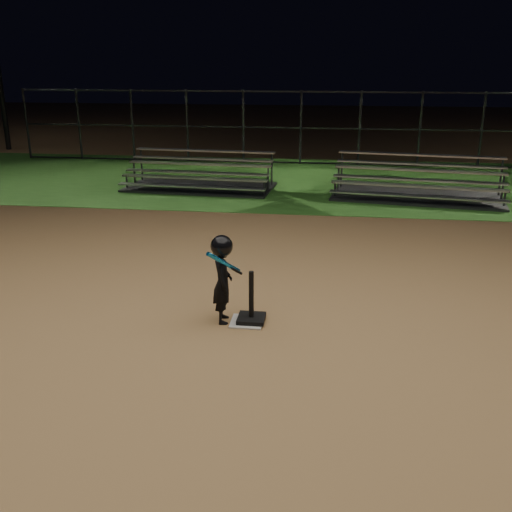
% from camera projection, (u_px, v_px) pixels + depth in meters
% --- Properties ---
extents(ground, '(80.00, 80.00, 0.00)m').
position_uv_depth(ground, '(247.00, 322.00, 8.15)').
color(ground, '#9E7648').
rests_on(ground, ground).
extents(grass_strip, '(60.00, 8.00, 0.01)m').
position_uv_depth(grass_strip, '(294.00, 181.00, 17.53)').
color(grass_strip, '#295C1E').
rests_on(grass_strip, ground).
extents(home_plate, '(0.45, 0.45, 0.02)m').
position_uv_depth(home_plate, '(247.00, 322.00, 8.14)').
color(home_plate, beige).
rests_on(home_plate, ground).
extents(batting_tee, '(0.38, 0.38, 0.73)m').
position_uv_depth(batting_tee, '(251.00, 312.00, 8.12)').
color(batting_tee, black).
rests_on(batting_tee, home_plate).
extents(child_batter, '(0.45, 0.61, 1.26)m').
position_uv_depth(child_batter, '(222.00, 277.00, 7.98)').
color(child_batter, black).
rests_on(child_batter, ground).
extents(bleacher_left, '(4.25, 2.30, 1.01)m').
position_uv_depth(bleacher_left, '(200.00, 181.00, 16.45)').
color(bleacher_left, silver).
rests_on(bleacher_left, ground).
extents(bleacher_right, '(4.63, 2.74, 1.07)m').
position_uv_depth(bleacher_right, '(417.00, 190.00, 15.33)').
color(bleacher_right, silver).
rests_on(bleacher_right, ground).
extents(backstop_fence, '(20.08, 0.08, 2.50)m').
position_uv_depth(backstop_fence, '(301.00, 128.00, 19.94)').
color(backstop_fence, '#38383D').
rests_on(backstop_fence, ground).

